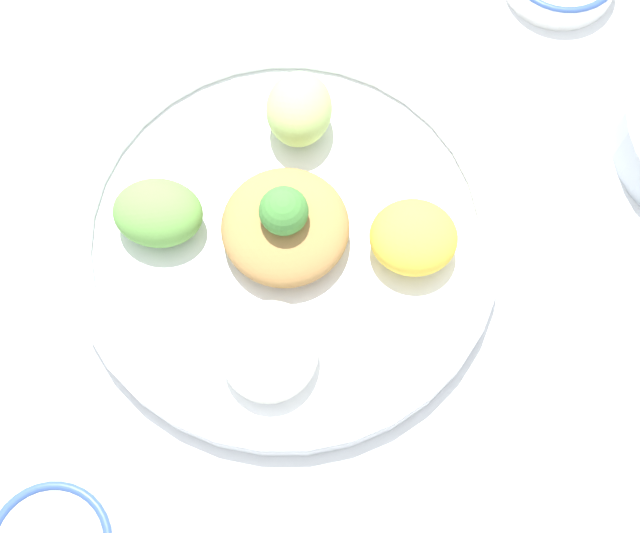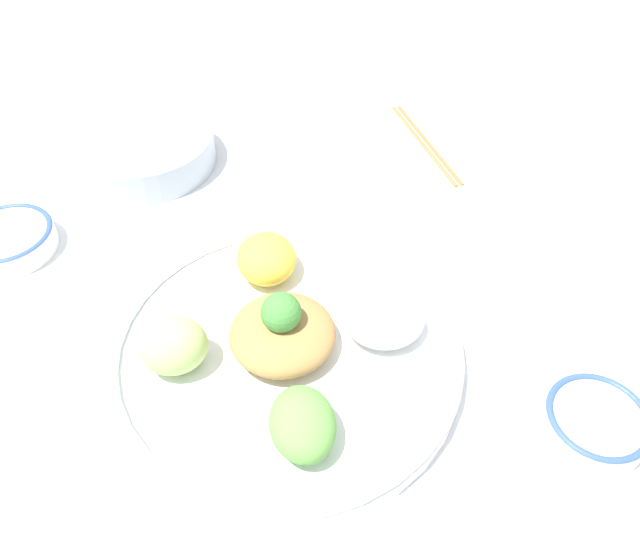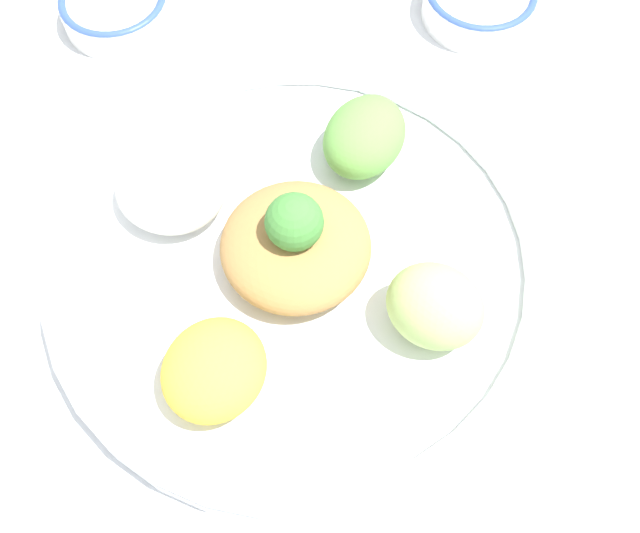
% 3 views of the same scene
% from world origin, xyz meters
% --- Properties ---
extents(ground_plane, '(2.40, 2.40, 0.00)m').
position_xyz_m(ground_plane, '(0.00, 0.00, 0.00)').
color(ground_plane, white).
extents(salad_platter, '(0.39, 0.39, 0.10)m').
position_xyz_m(salad_platter, '(-0.01, 0.02, 0.02)').
color(salad_platter, white).
rests_on(salad_platter, ground_plane).
extents(sauce_bowl_red, '(0.10, 0.10, 0.03)m').
position_xyz_m(sauce_bowl_red, '(0.15, 0.30, 0.02)').
color(sauce_bowl_red, white).
rests_on(sauce_bowl_red, ground_plane).
extents(rice_bowl_blue, '(0.12, 0.12, 0.03)m').
position_xyz_m(rice_bowl_blue, '(-0.26, -0.30, 0.02)').
color(rice_bowl_blue, white).
rests_on(rice_bowl_blue, ground_plane).
extents(side_serving_bowl, '(0.21, 0.21, 0.05)m').
position_xyz_m(side_serving_bowl, '(-0.41, -0.12, 0.03)').
color(side_serving_bowl, '#A8B2BC').
rests_on(side_serving_bowl, ground_plane).
extents(chopsticks_pair_near, '(0.23, 0.04, 0.01)m').
position_xyz_m(chopsticks_pair_near, '(-0.37, 0.31, 0.00)').
color(chopsticks_pair_near, '#9E6B3D').
rests_on(chopsticks_pair_near, ground_plane).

